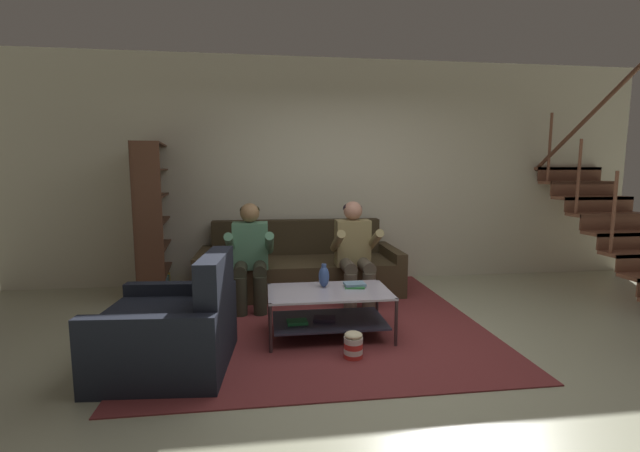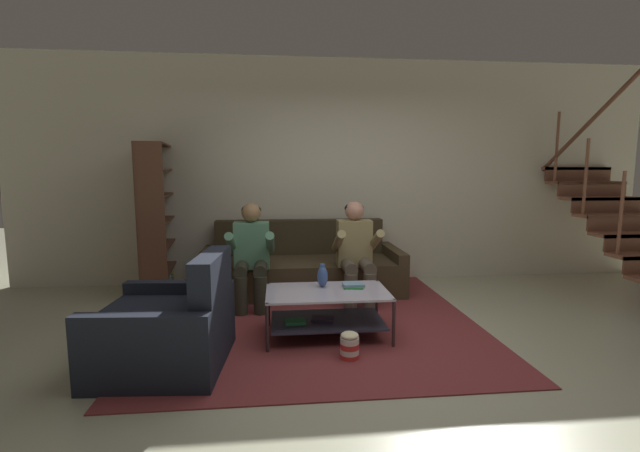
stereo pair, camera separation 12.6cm
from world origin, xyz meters
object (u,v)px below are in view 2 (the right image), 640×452
object	(u,v)px
person_seated_left	(251,251)
person_seated_right	(356,249)
vase	(323,276)
coffee_table	(326,306)
couch	(301,269)
armchair	(169,330)
bookshelf	(154,235)
popcorn_tub	(350,345)
book_stack	(353,285)

from	to	relation	value
person_seated_left	person_seated_right	world-z (taller)	person_seated_right
person_seated_right	vase	xyz separation A→B (m)	(-0.46, -0.80, -0.09)
coffee_table	vase	size ratio (longest dim) A/B	4.97
couch	armchair	bearing A→B (deg)	-119.92
bookshelf	popcorn_tub	bearing A→B (deg)	-44.95
couch	popcorn_tub	distance (m)	1.99
couch	book_stack	xyz separation A→B (m)	(0.39, -1.39, 0.17)
armchair	person_seated_left	bearing A→B (deg)	68.40
person_seated_right	armchair	distance (m)	2.20
person_seated_left	person_seated_right	distance (m)	1.14
couch	book_stack	size ratio (longest dim) A/B	12.18
coffee_table	armchair	size ratio (longest dim) A/B	1.06
person_seated_left	book_stack	distance (m)	1.28
vase	person_seated_right	bearing A→B (deg)	60.32
person_seated_left	armchair	xyz separation A→B (m)	(-0.54, -1.37, -0.33)
person_seated_right	popcorn_tub	distance (m)	1.52
person_seated_right	bookshelf	bearing A→B (deg)	165.61
bookshelf	person_seated_right	bearing A→B (deg)	-14.39
vase	book_stack	xyz separation A→B (m)	(0.28, -0.04, -0.08)
vase	armchair	distance (m)	1.37
armchair	vase	bearing A→B (deg)	25.09
coffee_table	popcorn_tub	world-z (taller)	coffee_table
vase	bookshelf	bearing A→B (deg)	143.02
armchair	popcorn_tub	world-z (taller)	armchair
coffee_table	vase	distance (m)	0.27
couch	book_stack	world-z (taller)	couch
person_seated_left	book_stack	size ratio (longest dim) A/B	5.71
bookshelf	person_seated_left	bearing A→B (deg)	-26.95
popcorn_tub	book_stack	bearing A→B (deg)	77.26
vase	person_seated_left	bearing A→B (deg)	130.53
person_seated_right	bookshelf	world-z (taller)	bookshelf
person_seated_right	bookshelf	size ratio (longest dim) A/B	0.64
person_seated_left	coffee_table	size ratio (longest dim) A/B	1.05
couch	person_seated_left	world-z (taller)	person_seated_left
couch	person_seated_right	xyz separation A→B (m)	(0.57, -0.56, 0.34)
book_stack	popcorn_tub	distance (m)	0.67
vase	armchair	xyz separation A→B (m)	(-1.23, -0.57, -0.24)
couch	coffee_table	size ratio (longest dim) A/B	2.23
person_seated_left	popcorn_tub	distance (m)	1.70
popcorn_tub	couch	bearing A→B (deg)	97.63
person_seated_right	popcorn_tub	bearing A→B (deg)	-102.34
vase	book_stack	world-z (taller)	vase
person_seated_right	coffee_table	world-z (taller)	person_seated_right
couch	popcorn_tub	bearing A→B (deg)	-82.37
vase	couch	bearing A→B (deg)	94.78
vase	armchair	world-z (taller)	armchair
book_stack	coffee_table	bearing A→B (deg)	-160.31
couch	coffee_table	distance (m)	1.49
couch	book_stack	bearing A→B (deg)	-74.35
couch	popcorn_tub	size ratio (longest dim) A/B	10.92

